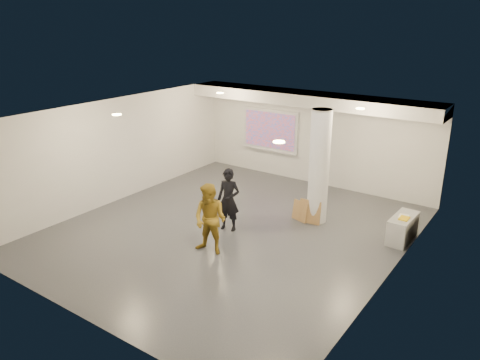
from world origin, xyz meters
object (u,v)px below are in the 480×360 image
Objects in this scene: column at (319,167)px; woman at (229,200)px; man at (210,219)px; credenza at (403,228)px; projection_screen at (270,131)px.

column is 2.48m from woman.
man is (-1.20, -3.00, -0.67)m from column.
credenza is at bearing 3.69° from column.
projection_screen is at bearing 156.39° from credenza.
projection_screen is 4.71m from woman.
woman is (1.50, -4.41, -0.72)m from projection_screen.
man is at bearing -85.42° from woman.
projection_screen is 6.01m from man.
man is at bearing -71.45° from projection_screen.
column is 4.08m from projection_screen.
projection_screen reaches higher than credenza.
column is at bearing 34.55° from woman.
column is at bearing 61.07° from man.
woman is at bearing -132.31° from column.
man is (1.90, -5.66, -0.70)m from projection_screen.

